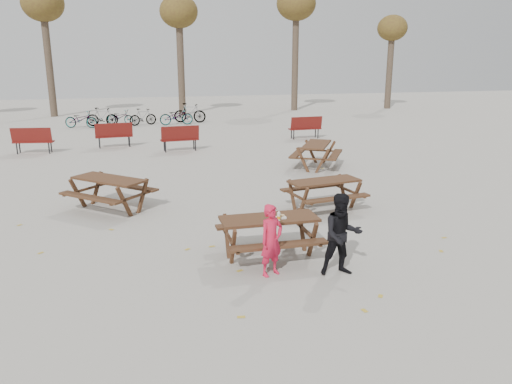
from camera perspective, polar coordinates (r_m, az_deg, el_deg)
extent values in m
plane|color=gray|center=(9.50, 1.49, -7.37)|extent=(80.00, 80.00, 0.00)
cube|color=#362313|center=(9.23, 1.52, -3.07)|extent=(1.80, 0.70, 0.05)
cube|color=#362313|center=(8.79, 2.57, -6.11)|extent=(1.80, 0.25, 0.05)
cube|color=#362313|center=(9.88, 0.57, -3.67)|extent=(1.80, 0.25, 0.05)
cylinder|color=#362313|center=(8.92, -2.64, -6.37)|extent=(0.08, 0.08, 0.73)
cylinder|color=#362313|center=(9.48, -3.37, -5.08)|extent=(0.08, 0.08, 0.73)
cylinder|color=#362313|center=(9.32, 6.48, -5.51)|extent=(0.08, 0.08, 0.73)
cylinder|color=#362313|center=(9.85, 5.25, -4.32)|extent=(0.08, 0.08, 0.73)
cube|color=silver|center=(9.17, 2.88, -2.94)|extent=(0.18, 0.11, 0.03)
ellipsoid|color=tan|center=(9.16, 2.88, -2.69)|extent=(0.14, 0.06, 0.05)
cylinder|color=silver|center=(9.04, 2.61, -2.81)|extent=(0.06, 0.06, 0.15)
cylinder|color=orange|center=(9.05, 2.61, -2.92)|extent=(0.07, 0.07, 0.05)
cylinder|color=white|center=(9.02, 2.62, -2.30)|extent=(0.03, 0.03, 0.02)
imported|color=red|center=(8.52, 1.78, -5.53)|extent=(0.54, 0.46, 1.26)
imported|color=black|center=(8.63, 9.80, -4.83)|extent=(0.75, 0.62, 1.44)
imported|color=black|center=(28.24, -19.37, 7.84)|extent=(1.82, 1.09, 0.90)
imported|color=black|center=(28.67, -17.18, 8.21)|extent=(1.70, 0.65, 1.00)
imported|color=black|center=(29.19, -15.28, 8.28)|extent=(1.62, 1.13, 0.81)
imported|color=black|center=(28.42, -12.81, 8.38)|extent=(1.59, 0.90, 0.92)
imported|color=black|center=(28.24, -9.10, 8.56)|extent=(1.85, 0.71, 0.96)
imported|color=black|center=(29.11, -7.58, 8.95)|extent=(1.90, 1.07, 1.10)
cylinder|color=#382B21|center=(34.25, -22.57, 13.23)|extent=(0.44, 0.44, 6.30)
ellipsoid|color=brown|center=(34.39, -23.21, 19.21)|extent=(2.52, 2.52, 2.14)
cylinder|color=#382B21|center=(33.12, -8.58, 13.86)|extent=(0.44, 0.44, 5.95)
ellipsoid|color=brown|center=(33.23, -8.82, 19.72)|extent=(2.38, 2.38, 2.02)
cylinder|color=#382B21|center=(35.80, 4.49, 14.62)|extent=(0.44, 0.44, 6.65)
ellipsoid|color=brown|center=(35.97, 4.62, 20.68)|extent=(2.66, 2.66, 2.26)
cylinder|color=#382B21|center=(38.18, 15.00, 13.15)|extent=(0.44, 0.44, 5.25)
ellipsoid|color=brown|center=(38.21, 15.32, 17.64)|extent=(2.10, 2.10, 1.79)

